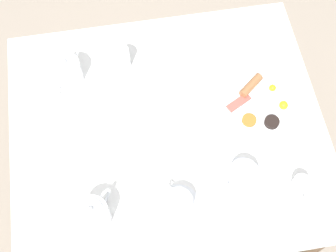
% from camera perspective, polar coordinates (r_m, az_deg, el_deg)
% --- Properties ---
extents(ground_plane, '(8.00, 8.00, 0.00)m').
position_cam_1_polar(ground_plane, '(2.28, 0.00, -8.29)').
color(ground_plane, gray).
extents(table, '(0.94, 1.07, 0.73)m').
position_cam_1_polar(table, '(1.66, 0.00, -1.37)').
color(table, white).
rests_on(table, ground_plane).
extents(breakfast_plate, '(0.29, 0.29, 0.04)m').
position_cam_1_polar(breakfast_plate, '(1.66, 11.22, 2.57)').
color(breakfast_plate, white).
rests_on(breakfast_plate, table).
extents(teapot_near, '(0.17, 0.12, 0.13)m').
position_cam_1_polar(teapot_near, '(1.69, -12.27, 6.46)').
color(teapot_near, white).
rests_on(teapot_near, table).
extents(teapot_far, '(0.16, 0.13, 0.13)m').
position_cam_1_polar(teapot_far, '(1.46, -9.10, -10.68)').
color(teapot_far, white).
rests_on(teapot_far, table).
extents(teacup_with_saucer_left, '(0.15, 0.15, 0.07)m').
position_cam_1_polar(teacup_with_saucer_left, '(1.47, 1.20, -9.54)').
color(teacup_with_saucer_left, white).
rests_on(teacup_with_saucer_left, table).
extents(teacup_with_saucer_right, '(0.15, 0.15, 0.07)m').
position_cam_1_polar(teacup_with_saucer_right, '(1.52, 9.07, -6.01)').
color(teacup_with_saucer_right, white).
rests_on(teacup_with_saucer_right, table).
extents(water_glass_tall, '(0.07, 0.07, 0.09)m').
position_cam_1_polar(water_glass_tall, '(1.69, -5.78, 8.16)').
color(water_glass_tall, white).
rests_on(water_glass_tall, table).
extents(creamer_jug, '(0.08, 0.05, 0.06)m').
position_cam_1_polar(creamer_jug, '(1.55, 15.84, -6.94)').
color(creamer_jug, white).
rests_on(creamer_jug, table).
extents(napkin_folded, '(0.14, 0.17, 0.01)m').
position_cam_1_polar(napkin_folded, '(1.70, 1.23, 6.38)').
color(napkin_folded, white).
rests_on(napkin_folded, table).
extents(fork_by_plate, '(0.09, 0.18, 0.00)m').
position_cam_1_polar(fork_by_plate, '(1.58, 1.40, -1.98)').
color(fork_by_plate, silver).
rests_on(fork_by_plate, table).
extents(knife_by_plate, '(0.13, 0.16, 0.00)m').
position_cam_1_polar(knife_by_plate, '(1.59, -7.03, -1.84)').
color(knife_by_plate, silver).
rests_on(knife_by_plate, table).
extents(spoon_for_tea, '(0.15, 0.07, 0.00)m').
position_cam_1_polar(spoon_for_tea, '(1.62, -14.04, -2.65)').
color(spoon_for_tea, silver).
rests_on(spoon_for_tea, table).
extents(fork_spare, '(0.17, 0.04, 0.00)m').
position_cam_1_polar(fork_spare, '(1.78, 6.98, 9.43)').
color(fork_spare, silver).
rests_on(fork_spare, table).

